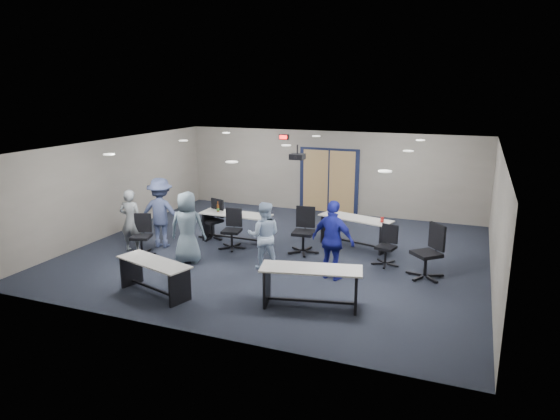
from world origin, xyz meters
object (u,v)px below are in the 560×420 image
at_px(table_back_right, 356,227).
at_px(person_back, 161,213).
at_px(table_back_left, 236,222).
at_px(chair_back_c, 303,231).
at_px(table_front_left, 154,272).
at_px(person_gray, 131,221).
at_px(chair_back_b, 232,229).
at_px(chair_loose_left, 141,235).
at_px(person_navy, 333,240).
at_px(chair_loose_right, 426,252).
at_px(table_front_right, 311,280).
at_px(person_plaid, 188,227).
at_px(chair_back_d, 386,246).
at_px(person_lightblue, 264,236).
at_px(chair_back_a, 212,219).

distance_m(table_back_right, person_back, 5.09).
xyz_separation_m(table_back_left, chair_back_c, (2.01, -0.24, 0.04)).
relative_size(table_front_left, person_gray, 1.13).
xyz_separation_m(chair_back_b, chair_loose_left, (-1.87, -1.28, -0.01)).
bearing_deg(chair_back_c, person_navy, -56.01).
bearing_deg(chair_back_b, chair_loose_right, -11.71).
height_order(chair_back_c, person_back, person_back).
bearing_deg(chair_loose_right, chair_back_c, -143.92).
height_order(chair_back_c, chair_loose_right, chair_loose_right).
bearing_deg(table_front_left, person_gray, 152.54).
xyz_separation_m(table_front_right, person_plaid, (-3.50, 1.28, 0.33)).
relative_size(table_front_right, chair_back_d, 2.12).
bearing_deg(person_navy, chair_back_b, -3.53).
distance_m(table_back_left, chair_back_c, 2.03).
distance_m(table_back_right, person_gray, 5.78).
bearing_deg(table_back_left, person_gray, -140.37).
relative_size(table_back_left, person_navy, 1.11).
height_order(table_back_right, person_lightblue, person_lightblue).
bearing_deg(chair_back_c, chair_back_d, -8.61).
xyz_separation_m(table_back_left, person_plaid, (-0.33, -1.88, 0.32)).
bearing_deg(chair_back_b, chair_loose_left, -154.53).
height_order(table_front_left, chair_loose_left, chair_loose_left).
xyz_separation_m(chair_loose_left, person_navy, (4.87, 0.22, 0.37)).
relative_size(person_lightblue, person_navy, 0.90).
bearing_deg(table_front_left, table_front_right, 27.41).
bearing_deg(person_back, chair_loose_left, 71.46).
height_order(table_front_left, person_plaid, person_plaid).
relative_size(table_front_left, person_back, 0.99).
bearing_deg(table_front_left, chair_back_a, 118.20).
bearing_deg(chair_back_a, table_front_left, -59.50).
relative_size(table_back_right, person_plaid, 1.18).
xyz_separation_m(person_lightblue, person_navy, (1.65, -0.05, 0.09)).
relative_size(chair_back_a, chair_back_c, 0.94).
xyz_separation_m(person_plaid, person_lightblue, (1.85, 0.28, -0.07)).
distance_m(table_front_right, chair_back_c, 3.14).
relative_size(table_back_right, chair_back_b, 1.96).
relative_size(chair_back_a, person_gray, 0.67).
xyz_separation_m(table_front_left, person_navy, (3.13, 2.12, 0.40)).
bearing_deg(chair_loose_right, person_gray, -126.03).
distance_m(chair_back_c, chair_loose_right, 3.11).
relative_size(person_plaid, person_back, 0.94).
xyz_separation_m(chair_back_d, chair_loose_left, (-5.80, -1.52, 0.03)).
xyz_separation_m(table_back_right, chair_back_c, (-1.10, -1.02, 0.04)).
relative_size(table_back_left, chair_back_d, 2.05).
bearing_deg(chair_back_a, chair_back_b, -14.19).
xyz_separation_m(chair_back_d, person_plaid, (-4.43, -1.53, 0.39)).
distance_m(chair_back_c, person_navy, 1.84).
bearing_deg(person_plaid, chair_back_c, -158.81).
height_order(table_back_right, person_plaid, person_plaid).
bearing_deg(person_plaid, person_lightblue, 174.84).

